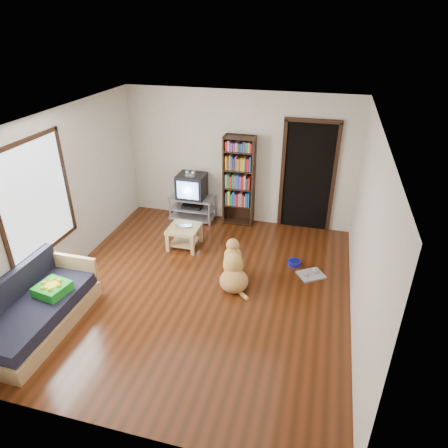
% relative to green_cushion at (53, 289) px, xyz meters
% --- Properties ---
extents(ground, '(5.00, 5.00, 0.00)m').
position_rel_green_cushion_xyz_m(ground, '(1.75, 1.13, -0.49)').
color(ground, '#51220D').
rests_on(ground, ground).
extents(ceiling, '(5.00, 5.00, 0.00)m').
position_rel_green_cushion_xyz_m(ceiling, '(1.75, 1.13, 2.11)').
color(ceiling, white).
rests_on(ceiling, ground).
extents(wall_back, '(4.50, 0.00, 4.50)m').
position_rel_green_cushion_xyz_m(wall_back, '(1.75, 3.63, 0.81)').
color(wall_back, beige).
rests_on(wall_back, ground).
extents(wall_front, '(4.50, 0.00, 4.50)m').
position_rel_green_cushion_xyz_m(wall_front, '(1.75, -1.37, 0.81)').
color(wall_front, beige).
rests_on(wall_front, ground).
extents(wall_left, '(0.00, 5.00, 5.00)m').
position_rel_green_cushion_xyz_m(wall_left, '(-0.50, 1.13, 0.81)').
color(wall_left, beige).
rests_on(wall_left, ground).
extents(wall_right, '(0.00, 5.00, 5.00)m').
position_rel_green_cushion_xyz_m(wall_right, '(4.00, 1.13, 0.81)').
color(wall_right, beige).
rests_on(wall_right, ground).
extents(green_cushion, '(0.46, 0.46, 0.13)m').
position_rel_green_cushion_xyz_m(green_cushion, '(0.00, 0.00, 0.00)').
color(green_cushion, green).
rests_on(green_cushion, sofa).
extents(laptop, '(0.34, 0.27, 0.02)m').
position_rel_green_cushion_xyz_m(laptop, '(1.07, 2.25, -0.07)').
color(laptop, silver).
rests_on(laptop, coffee_table).
extents(dog_bowl, '(0.22, 0.22, 0.08)m').
position_rel_green_cushion_xyz_m(dog_bowl, '(3.08, 2.18, -0.45)').
color(dog_bowl, '#181698').
rests_on(dog_bowl, ground).
extents(grey_rag, '(0.51, 0.49, 0.03)m').
position_rel_green_cushion_xyz_m(grey_rag, '(3.38, 1.93, -0.47)').
color(grey_rag, '#AAAAAA').
rests_on(grey_rag, ground).
extents(window, '(0.03, 1.46, 1.70)m').
position_rel_green_cushion_xyz_m(window, '(-0.48, 0.63, 1.01)').
color(window, white).
rests_on(window, wall_left).
extents(doorway, '(1.03, 0.05, 2.19)m').
position_rel_green_cushion_xyz_m(doorway, '(3.10, 3.61, 0.63)').
color(doorway, black).
rests_on(doorway, wall_back).
extents(tv_stand, '(0.90, 0.45, 0.50)m').
position_rel_green_cushion_xyz_m(tv_stand, '(0.85, 3.38, -0.22)').
color(tv_stand, '#99999E').
rests_on(tv_stand, ground).
extents(crt_tv, '(0.55, 0.52, 0.58)m').
position_rel_green_cushion_xyz_m(crt_tv, '(0.85, 3.40, 0.26)').
color(crt_tv, black).
rests_on(crt_tv, tv_stand).
extents(bookshelf, '(0.60, 0.30, 1.80)m').
position_rel_green_cushion_xyz_m(bookshelf, '(1.80, 3.47, 0.51)').
color(bookshelf, black).
rests_on(bookshelf, ground).
extents(sofa, '(0.80, 1.80, 0.80)m').
position_rel_green_cushion_xyz_m(sofa, '(-0.12, -0.26, -0.22)').
color(sofa, tan).
rests_on(sofa, ground).
extents(coffee_table, '(0.55, 0.55, 0.40)m').
position_rel_green_cushion_xyz_m(coffee_table, '(1.07, 2.28, -0.21)').
color(coffee_table, tan).
rests_on(coffee_table, ground).
extents(dog, '(0.59, 0.80, 0.72)m').
position_rel_green_cushion_xyz_m(dog, '(2.20, 1.40, -0.22)').
color(dog, tan).
rests_on(dog, ground).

